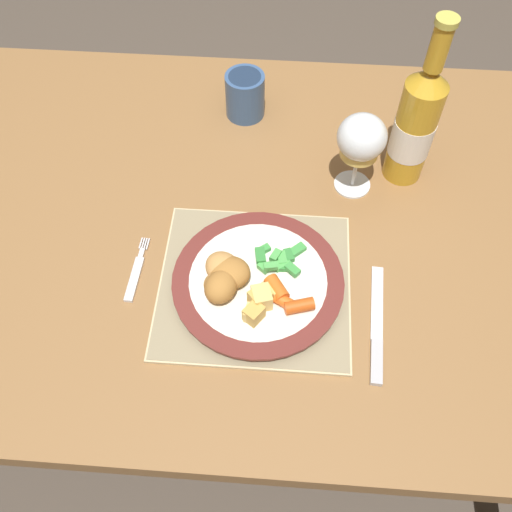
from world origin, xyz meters
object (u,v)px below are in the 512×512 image
object	(u,v)px
dining_table	(231,245)
dinner_plate	(258,282)
fork	(136,274)
drinking_cup	(245,94)
wine_glass	(361,140)
table_knife	(377,333)
bottle	(415,124)

from	to	relation	value
dining_table	dinner_plate	size ratio (longest dim) A/B	5.18
fork	drinking_cup	distance (m)	0.42
wine_glass	drinking_cup	xyz separation A→B (m)	(-0.21, 0.17, -0.06)
dinner_plate	table_knife	world-z (taller)	dinner_plate
fork	table_knife	bearing A→B (deg)	-11.64
dining_table	drinking_cup	distance (m)	0.29
dinner_plate	wine_glass	bearing A→B (deg)	55.96
dining_table	table_knife	world-z (taller)	table_knife
dining_table	fork	size ratio (longest dim) A/B	11.35
wine_glass	bottle	distance (m)	0.10
dining_table	wine_glass	world-z (taller)	wine_glass
dining_table	bottle	world-z (taller)	bottle
dinner_plate	bottle	distance (m)	0.37
dining_table	drinking_cup	size ratio (longest dim) A/B	15.68
dinner_plate	fork	bearing A→B (deg)	176.98
dinner_plate	bottle	xyz separation A→B (m)	(0.24, 0.27, 0.10)
wine_glass	bottle	bearing A→B (deg)	23.32
dinner_plate	drinking_cup	bearing A→B (deg)	97.57
fork	drinking_cup	bearing A→B (deg)	69.81
wine_glass	bottle	size ratio (longest dim) A/B	0.50
dining_table	wine_glass	bearing A→B (deg)	21.72
dinner_plate	dining_table	bearing A→B (deg)	113.18
dining_table	fork	world-z (taller)	fork
table_knife	bottle	bearing A→B (deg)	79.84
wine_glass	drinking_cup	bearing A→B (deg)	139.77
dinner_plate	table_knife	bearing A→B (deg)	-20.34
dining_table	drinking_cup	xyz separation A→B (m)	(0.01, 0.26, 0.14)
dining_table	bottle	size ratio (longest dim) A/B	4.47
dinner_plate	fork	distance (m)	0.20
dinner_plate	wine_glass	distance (m)	0.29
dining_table	fork	bearing A→B (deg)	-136.15
dining_table	wine_glass	size ratio (longest dim) A/B	8.89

